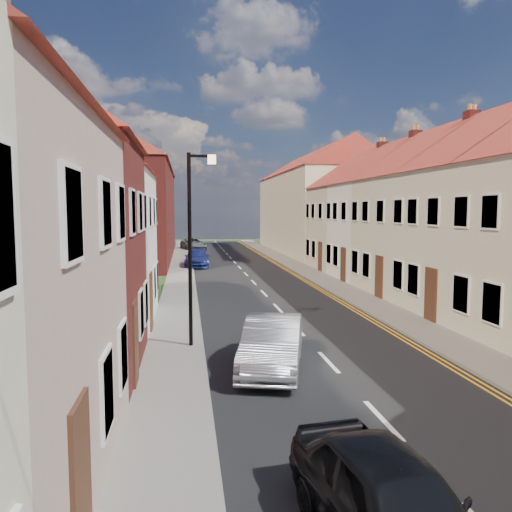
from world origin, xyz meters
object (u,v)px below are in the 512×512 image
lamppost (193,237)px  car_near (391,505)px  car_mid (272,344)px  car_far (197,258)px  car_distant (194,244)px

lamppost → car_near: bearing=-76.9°
car_mid → lamppost: bearing=146.5°
lamppost → car_mid: (2.11, -2.36, -2.83)m
lamppost → car_mid: 4.24m
car_near → car_mid: (-0.20, 7.55, 0.04)m
car_near → car_far: (-1.70, 33.00, -0.01)m
lamppost → car_near: 10.57m
lamppost → car_mid: bearing=-48.1°
car_near → car_distant: size_ratio=0.84×
car_near → lamppost: bearing=95.5°
lamppost → car_far: 23.27m
car_mid → car_far: 25.49m
lamppost → car_distant: (0.61, 39.93, -2.88)m
car_distant → car_mid: bearing=-100.6°
car_mid → car_distant: size_ratio=0.91×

